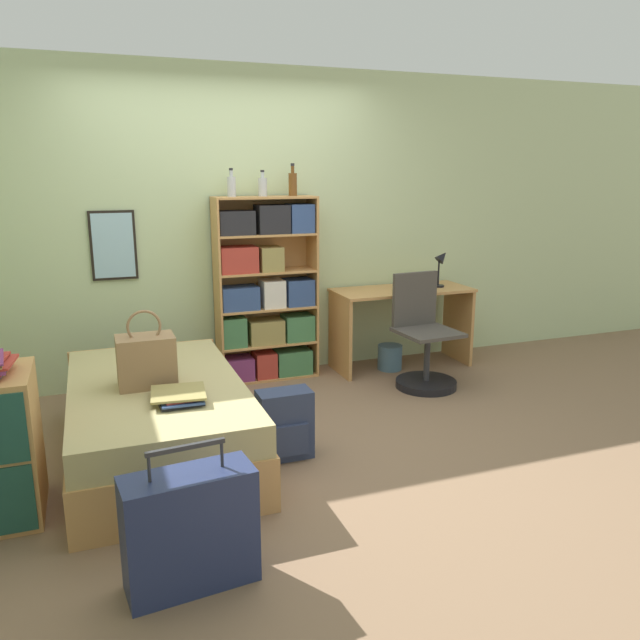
{
  "coord_description": "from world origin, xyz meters",
  "views": [
    {
      "loc": [
        -1.08,
        -3.75,
        1.76
      ],
      "look_at": [
        0.38,
        0.18,
        0.75
      ],
      "focal_mm": 35.0,
      "sensor_mm": 36.0,
      "label": 1
    }
  ],
  "objects_px": {
    "desk_chair": "(424,351)",
    "waste_bin": "(390,357)",
    "bottle_clear": "(293,183)",
    "desk_lamp": "(441,262)",
    "handbag": "(146,360)",
    "desk": "(402,312)",
    "suitcase": "(190,530)",
    "bed": "(158,419)",
    "bottle_green": "(231,186)",
    "bottle_brown": "(263,186)",
    "bookcase": "(265,295)",
    "backpack": "(285,425)",
    "book_stack_on_bed": "(179,396)"
  },
  "relations": [
    {
      "from": "book_stack_on_bed",
      "to": "desk",
      "type": "relative_size",
      "value": 0.27
    },
    {
      "from": "bed",
      "to": "bookcase",
      "type": "distance_m",
      "value": 1.7
    },
    {
      "from": "handbag",
      "to": "backpack",
      "type": "height_order",
      "value": "handbag"
    },
    {
      "from": "bottle_clear",
      "to": "desk",
      "type": "distance_m",
      "value": 1.51
    },
    {
      "from": "desk_chair",
      "to": "book_stack_on_bed",
      "type": "bearing_deg",
      "value": -155.61
    },
    {
      "from": "desk_chair",
      "to": "waste_bin",
      "type": "xyz_separation_m",
      "value": [
        -0.06,
        0.49,
        -0.19
      ]
    },
    {
      "from": "bed",
      "to": "desk_chair",
      "type": "height_order",
      "value": "desk_chair"
    },
    {
      "from": "bottle_brown",
      "to": "bottle_clear",
      "type": "bearing_deg",
      "value": -4.36
    },
    {
      "from": "bed",
      "to": "handbag",
      "type": "bearing_deg",
      "value": -133.49
    },
    {
      "from": "desk",
      "to": "desk_chair",
      "type": "distance_m",
      "value": 0.58
    },
    {
      "from": "bed",
      "to": "backpack",
      "type": "relative_size",
      "value": 4.15
    },
    {
      "from": "bottle_brown",
      "to": "desk",
      "type": "distance_m",
      "value": 1.68
    },
    {
      "from": "bottle_brown",
      "to": "book_stack_on_bed",
      "type": "bearing_deg",
      "value": -120.3
    },
    {
      "from": "book_stack_on_bed",
      "to": "desk_lamp",
      "type": "bearing_deg",
      "value": 29.9
    },
    {
      "from": "backpack",
      "to": "waste_bin",
      "type": "bearing_deg",
      "value": 44.06
    },
    {
      "from": "suitcase",
      "to": "book_stack_on_bed",
      "type": "bearing_deg",
      "value": 83.91
    },
    {
      "from": "bottle_green",
      "to": "desk",
      "type": "height_order",
      "value": "bottle_green"
    },
    {
      "from": "handbag",
      "to": "desk",
      "type": "bearing_deg",
      "value": 26.65
    },
    {
      "from": "bottle_brown",
      "to": "desk_lamp",
      "type": "distance_m",
      "value": 1.76
    },
    {
      "from": "bottle_green",
      "to": "bottle_clear",
      "type": "height_order",
      "value": "bottle_clear"
    },
    {
      "from": "bed",
      "to": "bottle_clear",
      "type": "relative_size",
      "value": 6.87
    },
    {
      "from": "desk_chair",
      "to": "bed",
      "type": "bearing_deg",
      "value": -165.28
    },
    {
      "from": "bookcase",
      "to": "bottle_clear",
      "type": "relative_size",
      "value": 5.9
    },
    {
      "from": "suitcase",
      "to": "bed",
      "type": "bearing_deg",
      "value": 89.66
    },
    {
      "from": "backpack",
      "to": "desk_lamp",
      "type": "bearing_deg",
      "value": 35.99
    },
    {
      "from": "suitcase",
      "to": "handbag",
      "type": "bearing_deg",
      "value": 91.77
    },
    {
      "from": "suitcase",
      "to": "bottle_clear",
      "type": "xyz_separation_m",
      "value": [
        1.32,
        2.59,
        1.39
      ]
    },
    {
      "from": "handbag",
      "to": "bottle_brown",
      "type": "relative_size",
      "value": 2.24
    },
    {
      "from": "bottle_clear",
      "to": "desk_lamp",
      "type": "xyz_separation_m",
      "value": [
        1.36,
        -0.14,
        -0.71
      ]
    },
    {
      "from": "bottle_green",
      "to": "desk_chair",
      "type": "relative_size",
      "value": 0.24
    },
    {
      "from": "handbag",
      "to": "bottle_green",
      "type": "xyz_separation_m",
      "value": [
        0.85,
        1.32,
        0.99
      ]
    },
    {
      "from": "book_stack_on_bed",
      "to": "bookcase",
      "type": "relative_size",
      "value": 0.21
    },
    {
      "from": "bottle_brown",
      "to": "desk_chair",
      "type": "xyz_separation_m",
      "value": [
        1.17,
        -0.68,
        -1.34
      ]
    },
    {
      "from": "book_stack_on_bed",
      "to": "suitcase",
      "type": "bearing_deg",
      "value": -96.09
    },
    {
      "from": "desk_lamp",
      "to": "handbag",
      "type": "bearing_deg",
      "value": -157.06
    },
    {
      "from": "suitcase",
      "to": "backpack",
      "type": "relative_size",
      "value": 1.5
    },
    {
      "from": "desk_lamp",
      "to": "backpack",
      "type": "distance_m",
      "value": 2.49
    },
    {
      "from": "book_stack_on_bed",
      "to": "desk_lamp",
      "type": "relative_size",
      "value": 0.96
    },
    {
      "from": "handbag",
      "to": "desk_chair",
      "type": "distance_m",
      "value": 2.38
    },
    {
      "from": "bed",
      "to": "bottle_brown",
      "type": "height_order",
      "value": "bottle_brown"
    },
    {
      "from": "bookcase",
      "to": "bottle_clear",
      "type": "xyz_separation_m",
      "value": [
        0.26,
        0.01,
        0.92
      ]
    },
    {
      "from": "bottle_green",
      "to": "bed",
      "type": "bearing_deg",
      "value": -122.24
    },
    {
      "from": "bottle_clear",
      "to": "desk_lamp",
      "type": "bearing_deg",
      "value": -6.05
    },
    {
      "from": "suitcase",
      "to": "desk_chair",
      "type": "xyz_separation_m",
      "value": [
        2.23,
        1.93,
        0.03
      ]
    },
    {
      "from": "bottle_brown",
      "to": "bottle_clear",
      "type": "xyz_separation_m",
      "value": [
        0.25,
        -0.02,
        0.02
      ]
    },
    {
      "from": "handbag",
      "to": "bottle_green",
      "type": "distance_m",
      "value": 1.85
    },
    {
      "from": "desk",
      "to": "desk_lamp",
      "type": "bearing_deg",
      "value": -3.62
    },
    {
      "from": "bed",
      "to": "waste_bin",
      "type": "distance_m",
      "value": 2.41
    },
    {
      "from": "bed",
      "to": "book_stack_on_bed",
      "type": "distance_m",
      "value": 0.48
    },
    {
      "from": "bookcase",
      "to": "desk",
      "type": "height_order",
      "value": "bookcase"
    }
  ]
}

